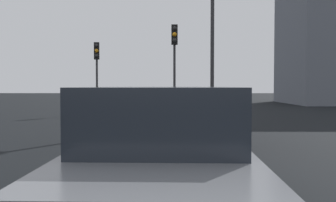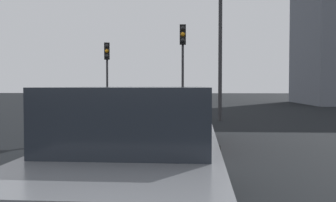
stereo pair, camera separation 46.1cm
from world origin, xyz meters
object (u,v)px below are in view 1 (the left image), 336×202
car_maroon_lead (171,117)px  traffic_light_near_right (97,62)px  street_lamp_kerbside (212,10)px  traffic_light_near_left (174,52)px  car_grey_second (163,157)px

car_maroon_lead → traffic_light_near_right: (10.80, 4.02, 2.03)m
traffic_light_near_right → street_lamp_kerbside: street_lamp_kerbside is taller
car_maroon_lead → traffic_light_near_left: bearing=1.0°
traffic_light_near_left → traffic_light_near_right: traffic_light_near_left is taller
car_maroon_lead → car_grey_second: size_ratio=0.87×
traffic_light_near_left → street_lamp_kerbside: size_ratio=0.52×
street_lamp_kerbside → traffic_light_near_right: bearing=56.5°
traffic_light_near_right → car_maroon_lead: bearing=12.7°
traffic_light_near_left → street_lamp_kerbside: (-0.89, -1.63, 1.69)m
street_lamp_kerbside → traffic_light_near_left: bearing=61.3°
traffic_light_near_right → street_lamp_kerbside: (-3.81, -5.74, 2.02)m
traffic_light_near_left → car_grey_second: bearing=-2.4°
traffic_light_near_left → traffic_light_near_right: size_ratio=1.12×
car_grey_second → traffic_light_near_left: traffic_light_near_left is taller
car_maroon_lead → street_lamp_kerbside: 8.26m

